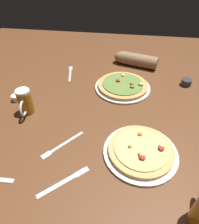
% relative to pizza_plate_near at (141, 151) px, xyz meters
% --- Properties ---
extents(ground_plane, '(2.40, 2.40, 0.03)m').
position_rel_pizza_plate_near_xyz_m(ground_plane, '(-0.21, 0.22, -0.03)').
color(ground_plane, brown).
extents(pizza_plate_near, '(0.32, 0.32, 0.05)m').
position_rel_pizza_plate_near_xyz_m(pizza_plate_near, '(0.00, 0.00, 0.00)').
color(pizza_plate_near, silver).
rests_on(pizza_plate_near, ground_plane).
extents(pizza_plate_far, '(0.34, 0.34, 0.05)m').
position_rel_pizza_plate_near_xyz_m(pizza_plate_far, '(-0.10, 0.49, 0.00)').
color(pizza_plate_far, silver).
rests_on(pizza_plate_far, ground_plane).
extents(beer_mug_dark, '(0.07, 0.12, 0.14)m').
position_rel_pizza_plate_near_xyz_m(beer_mug_dark, '(-0.59, 0.19, 0.05)').
color(beer_mug_dark, '#9E6619').
rests_on(beer_mug_dark, ground_plane).
extents(ramekin_sauce, '(0.05, 0.05, 0.03)m').
position_rel_pizza_plate_near_xyz_m(ramekin_sauce, '(-0.69, 0.28, 0.00)').
color(ramekin_sauce, silver).
rests_on(ramekin_sauce, ground_plane).
extents(ramekin_butter, '(0.06, 0.06, 0.04)m').
position_rel_pizza_plate_near_xyz_m(ramekin_butter, '(0.29, 0.58, 0.00)').
color(ramekin_butter, '#333338').
rests_on(ramekin_butter, ground_plane).
extents(fork_left, '(0.06, 0.20, 0.01)m').
position_rel_pizza_plate_near_xyz_m(fork_left, '(-0.47, 0.62, -0.01)').
color(fork_left, silver).
rests_on(fork_left, ground_plane).
extents(knife_right, '(0.17, 0.16, 0.01)m').
position_rel_pizza_plate_near_xyz_m(knife_right, '(-0.29, -0.18, -0.01)').
color(knife_right, silver).
rests_on(knife_right, ground_plane).
extents(fork_spare, '(0.15, 0.18, 0.01)m').
position_rel_pizza_plate_near_xyz_m(fork_spare, '(-0.34, -0.00, -0.01)').
color(fork_spare, silver).
rests_on(fork_spare, ground_plane).
extents(diner_arm, '(0.31, 0.15, 0.09)m').
position_rel_pizza_plate_near_xyz_m(diner_arm, '(-0.04, 0.80, 0.03)').
color(diner_arm, '#936B4C').
rests_on(diner_arm, ground_plane).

